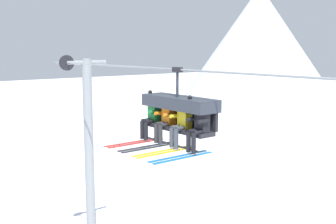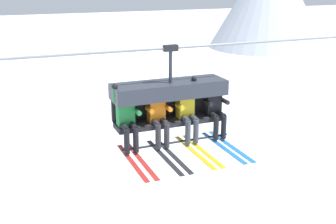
{
  "view_description": "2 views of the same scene",
  "coord_description": "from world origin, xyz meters",
  "px_view_note": "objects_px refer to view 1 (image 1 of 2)",
  "views": [
    {
      "loc": [
        8.06,
        -7.44,
        8.07
      ],
      "look_at": [
        -0.15,
        -0.94,
        6.49
      ],
      "focal_mm": 45.0,
      "sensor_mm": 36.0,
      "label": 1
    },
    {
      "loc": [
        -2.99,
        -8.19,
        8.87
      ],
      "look_at": [
        0.0,
        -0.78,
        6.28
      ],
      "focal_mm": 45.0,
      "sensor_mm": 36.0,
      "label": 2
    }
  ],
  "objects_px": {
    "lift_tower_near": "(89,153)",
    "skier_orange": "(165,119)",
    "skier_yellow": "(181,122)",
    "skier_black": "(198,126)",
    "chairlift_chair": "(179,109)",
    "skier_green": "(151,115)"
  },
  "relations": [
    {
      "from": "skier_yellow",
      "to": "skier_black",
      "type": "relative_size",
      "value": 1.0
    },
    {
      "from": "skier_green",
      "to": "skier_yellow",
      "type": "distance_m",
      "value": 1.25
    },
    {
      "from": "chairlift_chair",
      "to": "skier_yellow",
      "type": "bearing_deg",
      "value": -34.24
    },
    {
      "from": "chairlift_chair",
      "to": "skier_orange",
      "type": "bearing_deg",
      "value": -144.63
    },
    {
      "from": "chairlift_chair",
      "to": "skier_yellow",
      "type": "distance_m",
      "value": 0.47
    },
    {
      "from": "skier_yellow",
      "to": "chairlift_chair",
      "type": "bearing_deg",
      "value": 145.76
    },
    {
      "from": "chairlift_chair",
      "to": "skier_yellow",
      "type": "height_order",
      "value": "chairlift_chair"
    },
    {
      "from": "lift_tower_near",
      "to": "skier_orange",
      "type": "xyz_separation_m",
      "value": [
        5.99,
        -0.93,
        2.21
      ]
    },
    {
      "from": "skier_orange",
      "to": "chairlift_chair",
      "type": "bearing_deg",
      "value": 35.37
    },
    {
      "from": "lift_tower_near",
      "to": "chairlift_chair",
      "type": "distance_m",
      "value": 6.82
    },
    {
      "from": "skier_green",
      "to": "chairlift_chair",
      "type": "bearing_deg",
      "value": 12.87
    },
    {
      "from": "skier_orange",
      "to": "skier_yellow",
      "type": "xyz_separation_m",
      "value": [
        0.63,
        0.01,
        0.02
      ]
    },
    {
      "from": "lift_tower_near",
      "to": "skier_orange",
      "type": "distance_m",
      "value": 6.46
    },
    {
      "from": "chairlift_chair",
      "to": "skier_green",
      "type": "xyz_separation_m",
      "value": [
        -0.94,
        -0.21,
        -0.27
      ]
    },
    {
      "from": "lift_tower_near",
      "to": "skier_yellow",
      "type": "bearing_deg",
      "value": -7.93
    },
    {
      "from": "lift_tower_near",
      "to": "chairlift_chair",
      "type": "height_order",
      "value": "lift_tower_near"
    },
    {
      "from": "chairlift_chair",
      "to": "skier_green",
      "type": "bearing_deg",
      "value": -167.13
    },
    {
      "from": "skier_black",
      "to": "lift_tower_near",
      "type": "bearing_deg",
      "value": 172.69
    },
    {
      "from": "skier_orange",
      "to": "skier_yellow",
      "type": "height_order",
      "value": "skier_yellow"
    },
    {
      "from": "lift_tower_near",
      "to": "skier_black",
      "type": "height_order",
      "value": "lift_tower_near"
    },
    {
      "from": "lift_tower_near",
      "to": "chairlift_chair",
      "type": "xyz_separation_m",
      "value": [
        6.3,
        -0.71,
        2.5
      ]
    },
    {
      "from": "lift_tower_near",
      "to": "skier_yellow",
      "type": "height_order",
      "value": "lift_tower_near"
    }
  ]
}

